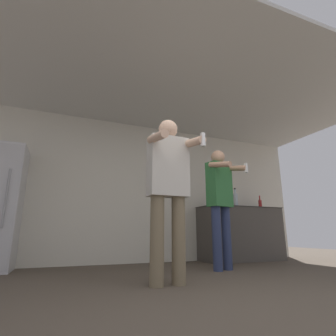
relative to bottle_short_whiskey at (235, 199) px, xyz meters
The scene contains 10 objects.
ground_plane 3.34m from the bottle_short_whiskey, 126.77° to the right, with size 14.00×14.00×0.00m, color #4C4238.
wall_back 1.93m from the bottle_short_whiskey, 167.31° to the left, with size 7.00×0.06×2.55m.
ceiling_slab 2.58m from the bottle_short_whiskey, 150.55° to the right, with size 7.00×3.42×0.05m.
counter 0.67m from the bottle_short_whiskey, 31.13° to the left, with size 1.64×0.66×1.00m.
bottle_short_whiskey is the anchor object (origin of this frame).
bottle_green_wine 0.43m from the bottle_short_whiskey, behind, with size 0.08×0.08×0.22m.
bottle_dark_rum 0.60m from the bottle_short_whiskey, ahead, with size 0.07×0.07×0.26m.
bottle_amber_bourbon 0.19m from the bottle_short_whiskey, behind, with size 0.07×0.07×0.32m.
person_woman_foreground 2.68m from the bottle_short_whiskey, 141.39° to the right, with size 0.51×0.53×1.77m.
person_man_side 1.36m from the bottle_short_whiskey, 135.64° to the right, with size 0.53×0.57×1.76m.
Camera 1 is at (-1.27, -1.75, 0.51)m, focal length 28.00 mm.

